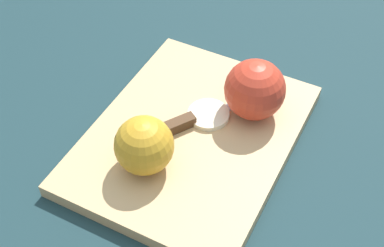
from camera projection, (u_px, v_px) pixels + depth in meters
ground_plane at (192, 143)px, 0.78m from camera, size 4.00×4.00×0.00m
cutting_board at (192, 138)px, 0.77m from camera, size 0.39×0.32×0.02m
apple_half_left at (144, 145)px, 0.70m from camera, size 0.08×0.08×0.08m
apple_half_right at (255, 90)px, 0.76m from camera, size 0.09×0.09×0.09m
knife at (176, 126)px, 0.76m from camera, size 0.16×0.08×0.02m
apple_slice at (208, 114)px, 0.78m from camera, size 0.06×0.06×0.01m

